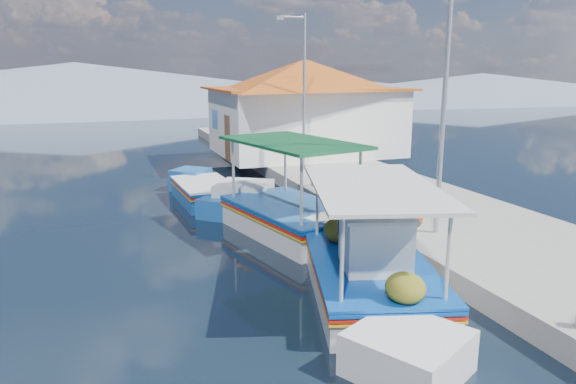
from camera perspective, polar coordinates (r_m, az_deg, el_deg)
name	(u,v)px	position (r m, az deg, el deg)	size (l,w,h in m)	color
ground	(288,313)	(10.18, -0.01, -12.79)	(160.00, 160.00, 0.00)	black
quay	(396,201)	(17.67, 11.54, -0.95)	(5.00, 44.00, 0.50)	gray
bollards	(349,199)	(15.94, 6.52, -0.79)	(0.20, 17.20, 0.30)	#A5A8AD
main_caique	(368,272)	(10.81, 8.52, -8.50)	(3.66, 7.42, 2.55)	white
caique_green_canopy	(292,218)	(14.65, 0.41, -2.85)	(3.41, 7.46, 2.87)	white
caique_blue_hull	(204,194)	(18.42, -8.94, -0.18)	(1.90, 5.76, 1.03)	#1A56A0
harbor_building	(305,105)	(25.44, 1.80, 9.27)	(10.49, 10.49, 4.40)	white
lamp_post_near	(441,95)	(13.07, 16.10, 9.97)	(1.21, 0.14, 6.00)	#A5A8AD
lamp_post_far	(302,85)	(21.05, 1.51, 11.43)	(1.21, 0.14, 6.00)	#A5A8AD
mountain_ridge	(181,90)	(65.38, -11.38, 10.66)	(171.40, 96.00, 5.50)	slate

